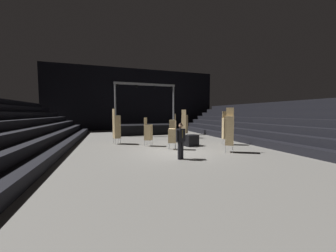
# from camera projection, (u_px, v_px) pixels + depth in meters

# --- Properties ---
(ground_plane) EXTENTS (22.00, 30.00, 0.10)m
(ground_plane) POSITION_uv_depth(u_px,v_px,m) (175.00, 153.00, 10.32)
(ground_plane) COLOR slate
(arena_end_wall) EXTENTS (22.00, 0.30, 8.00)m
(arena_end_wall) POSITION_uv_depth(u_px,v_px,m) (136.00, 99.00, 24.28)
(arena_end_wall) COLOR black
(arena_end_wall) RESTS_ON ground_plane
(bleacher_bank_left) EXTENTS (5.25, 24.00, 3.15)m
(bleacher_bank_left) POSITION_uv_depth(u_px,v_px,m) (0.00, 126.00, 8.59)
(bleacher_bank_left) COLOR black
(bleacher_bank_left) RESTS_ON ground_plane
(bleacher_bank_right) EXTENTS (5.25, 24.00, 3.15)m
(bleacher_bank_right) POSITION_uv_depth(u_px,v_px,m) (275.00, 121.00, 13.73)
(bleacher_bank_right) COLOR black
(bleacher_bank_right) RESTS_ON ground_plane
(stage_riser) EXTENTS (6.29, 3.02, 5.08)m
(stage_riser) POSITION_uv_depth(u_px,v_px,m) (144.00, 128.00, 19.35)
(stage_riser) COLOR black
(stage_riser) RESTS_ON ground_plane
(man_with_tie) EXTENTS (0.56, 0.37, 1.71)m
(man_with_tie) POSITION_uv_depth(u_px,v_px,m) (181.00, 139.00, 8.59)
(man_with_tie) COLOR black
(man_with_tie) RESTS_ON ground_plane
(chair_stack_front_left) EXTENTS (0.62, 0.62, 2.48)m
(chair_stack_front_left) POSITION_uv_depth(u_px,v_px,m) (185.00, 124.00, 16.19)
(chair_stack_front_left) COLOR #B2B5BA
(chair_stack_front_left) RESTS_ON ground_plane
(chair_stack_front_right) EXTENTS (0.55, 0.55, 2.31)m
(chair_stack_front_right) POSITION_uv_depth(u_px,v_px,m) (226.00, 128.00, 12.61)
(chair_stack_front_right) COLOR #B2B5BA
(chair_stack_front_right) RESTS_ON ground_plane
(chair_stack_mid_left) EXTENTS (0.61, 0.61, 2.48)m
(chair_stack_mid_left) POSITION_uv_depth(u_px,v_px,m) (230.00, 130.00, 10.11)
(chair_stack_mid_left) COLOR #B2B5BA
(chair_stack_mid_left) RESTS_ON ground_plane
(chair_stack_mid_right) EXTENTS (0.55, 0.55, 2.48)m
(chair_stack_mid_right) POSITION_uv_depth(u_px,v_px,m) (117.00, 126.00, 12.90)
(chair_stack_mid_right) COLOR #B2B5BA
(chair_stack_mid_right) RESTS_ON ground_plane
(chair_stack_mid_centre) EXTENTS (0.59, 0.59, 2.14)m
(chair_stack_mid_centre) POSITION_uv_depth(u_px,v_px,m) (173.00, 128.00, 13.71)
(chair_stack_mid_centre) COLOR #B2B5BA
(chair_stack_mid_centre) RESTS_ON ground_plane
(chair_stack_rear_left) EXTENTS (0.61, 0.61, 1.88)m
(chair_stack_rear_left) POSITION_uv_depth(u_px,v_px,m) (148.00, 132.00, 12.06)
(chair_stack_rear_left) COLOR #B2B5BA
(chair_stack_rear_left) RESTS_ON ground_plane
(chair_stack_rear_right) EXTENTS (0.59, 0.59, 1.71)m
(chair_stack_rear_right) POSITION_uv_depth(u_px,v_px,m) (172.00, 135.00, 10.96)
(chair_stack_rear_right) COLOR #B2B5BA
(chair_stack_rear_right) RESTS_ON ground_plane
(equipment_road_case) EXTENTS (1.03, 0.83, 0.72)m
(equipment_road_case) POSITION_uv_depth(u_px,v_px,m) (191.00, 140.00, 12.15)
(equipment_road_case) COLOR black
(equipment_road_case) RESTS_ON ground_plane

